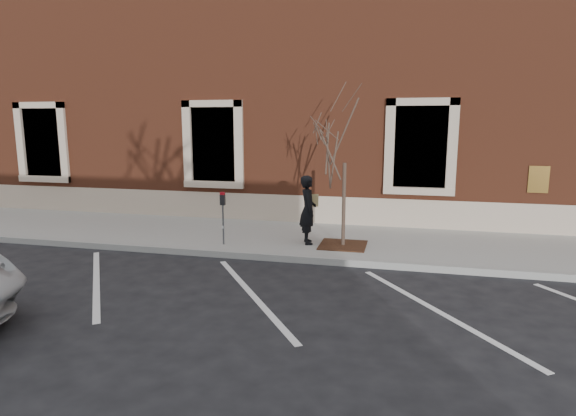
# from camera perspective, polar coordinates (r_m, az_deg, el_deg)

# --- Properties ---
(ground) EXTENTS (120.00, 120.00, 0.00)m
(ground) POSITION_cam_1_polar(r_m,az_deg,el_deg) (10.87, -0.74, -6.27)
(ground) COLOR #28282B
(ground) RESTS_ON ground
(sidewalk_near) EXTENTS (40.00, 3.50, 0.15)m
(sidewalk_near) POSITION_cam_1_polar(r_m,az_deg,el_deg) (12.49, 1.24, -3.71)
(sidewalk_near) COLOR gray
(sidewalk_near) RESTS_ON ground
(curb_near) EXTENTS (40.00, 0.12, 0.15)m
(curb_near) POSITION_cam_1_polar(r_m,az_deg,el_deg) (10.80, -0.81, -5.96)
(curb_near) COLOR #9E9E99
(curb_near) RESTS_ON ground
(parking_stripes) EXTENTS (28.00, 4.40, 0.01)m
(parking_stripes) POSITION_cam_1_polar(r_m,az_deg,el_deg) (8.86, -4.31, -10.17)
(parking_stripes) COLOR silver
(parking_stripes) RESTS_ON ground
(building_civic) EXTENTS (40.00, 8.62, 8.00)m
(building_civic) POSITION_cam_1_polar(r_m,az_deg,el_deg) (18.04, 5.45, 13.09)
(building_civic) COLOR brown
(building_civic) RESTS_ON ground
(man) EXTENTS (0.58, 0.71, 1.66)m
(man) POSITION_cam_1_polar(r_m,az_deg,el_deg) (11.62, 2.37, -0.21)
(man) COLOR black
(man) RESTS_ON sidewalk_near
(parking_meter) EXTENTS (0.12, 0.09, 1.28)m
(parking_meter) POSITION_cam_1_polar(r_m,az_deg,el_deg) (11.60, -7.73, -0.04)
(parking_meter) COLOR #595B60
(parking_meter) RESTS_ON sidewalk_near
(tree_grate) EXTENTS (1.10, 1.10, 0.03)m
(tree_grate) POSITION_cam_1_polar(r_m,az_deg,el_deg) (11.63, 6.53, -4.39)
(tree_grate) COLOR #442815
(tree_grate) RESTS_ON sidewalk_near
(sapling) EXTENTS (2.17, 2.17, 3.61)m
(sapling) POSITION_cam_1_polar(r_m,az_deg,el_deg) (11.26, 6.79, 8.07)
(sapling) COLOR #4E372F
(sapling) RESTS_ON sidewalk_near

